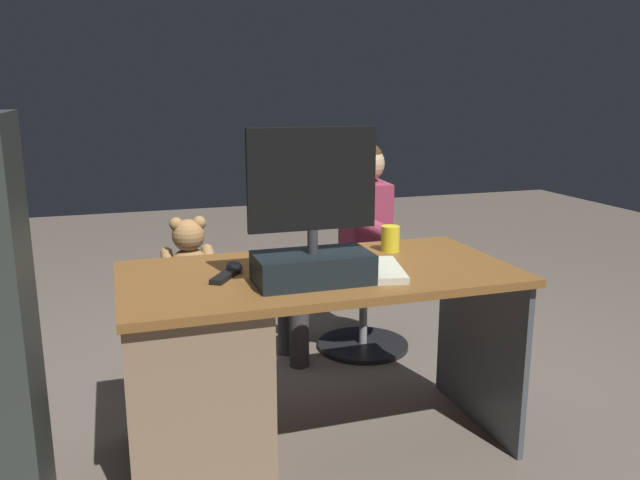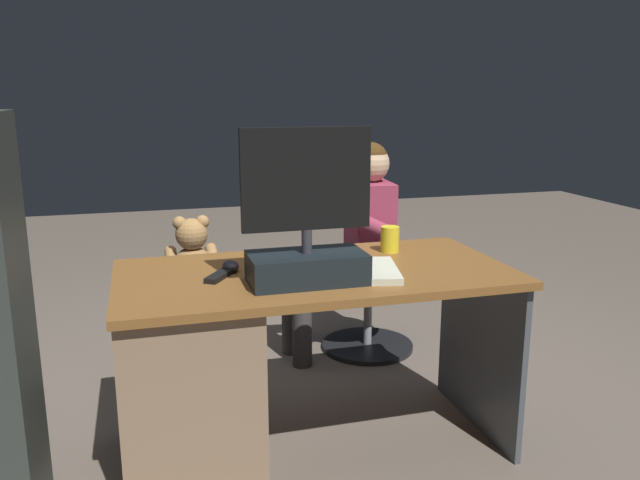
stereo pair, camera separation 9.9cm
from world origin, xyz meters
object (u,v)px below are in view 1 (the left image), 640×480
at_px(computer_mouse, 234,267).
at_px(teddy_bear, 189,257).
at_px(monitor, 313,240).
at_px(desk, 222,367).
at_px(visitor_chair, 364,301).
at_px(person, 349,231).
at_px(office_chair_teddy, 193,328).
at_px(keyboard, 315,262).
at_px(cup, 390,239).
at_px(tv_remote, 224,277).

xyz_separation_m(computer_mouse, teddy_bear, (0.08, -0.73, -0.14)).
bearing_deg(computer_mouse, monitor, 137.31).
height_order(desk, visitor_chair, desk).
bearing_deg(visitor_chair, person, 5.08).
xyz_separation_m(monitor, office_chair_teddy, (0.31, -0.93, -0.62)).
height_order(computer_mouse, office_chair_teddy, computer_mouse).
bearing_deg(office_chair_teddy, person, -174.92).
height_order(office_chair_teddy, visitor_chair, same).
distance_m(keyboard, visitor_chair, 1.05).
relative_size(computer_mouse, teddy_bear, 0.27).
xyz_separation_m(keyboard, computer_mouse, (0.31, 0.01, 0.01)).
relative_size(keyboard, teddy_bear, 1.20).
distance_m(monitor, visitor_chair, 1.32).
distance_m(desk, computer_mouse, 0.36).
xyz_separation_m(desk, computer_mouse, (-0.07, -0.08, 0.35)).
xyz_separation_m(monitor, cup, (-0.43, -0.32, -0.10)).
bearing_deg(cup, monitor, 36.51).
height_order(computer_mouse, visitor_chair, computer_mouse).
height_order(computer_mouse, teddy_bear, teddy_bear).
relative_size(keyboard, person, 0.38).
bearing_deg(desk, keyboard, -167.35).
bearing_deg(desk, visitor_chair, -135.71).
bearing_deg(teddy_bear, computer_mouse, 96.37).
xyz_separation_m(visitor_chair, person, (0.09, 0.01, 0.39)).
bearing_deg(teddy_bear, monitor, 108.31).
bearing_deg(cup, office_chair_teddy, -39.49).
bearing_deg(cup, visitor_chair, -103.60).
xyz_separation_m(monitor, tv_remote, (0.28, -0.13, -0.14)).
relative_size(keyboard, cup, 4.03).
relative_size(desk, teddy_bear, 4.07).
xyz_separation_m(desk, monitor, (-0.30, 0.14, 0.48)).
bearing_deg(visitor_chair, teddy_bear, 4.29).
height_order(cup, tv_remote, cup).
relative_size(keyboard, visitor_chair, 0.86).
distance_m(keyboard, person, 0.90).
distance_m(computer_mouse, cup, 0.67).
relative_size(tv_remote, person, 0.14).
bearing_deg(keyboard, monitor, 70.30).
xyz_separation_m(computer_mouse, person, (-0.74, -0.79, -0.08)).
height_order(monitor, office_chair_teddy, monitor).
distance_m(keyboard, tv_remote, 0.37).
bearing_deg(teddy_bear, tv_remote, 92.06).
xyz_separation_m(cup, visitor_chair, (-0.17, -0.69, -0.50)).
xyz_separation_m(cup, office_chair_teddy, (0.74, -0.61, -0.52)).
xyz_separation_m(monitor, person, (-0.51, -1.01, -0.22)).
height_order(visitor_chair, person, person).
bearing_deg(person, teddy_bear, 4.21).
bearing_deg(keyboard, teddy_bear, -61.55).
bearing_deg(person, tv_remote, 47.95).
distance_m(monitor, teddy_bear, 1.03).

